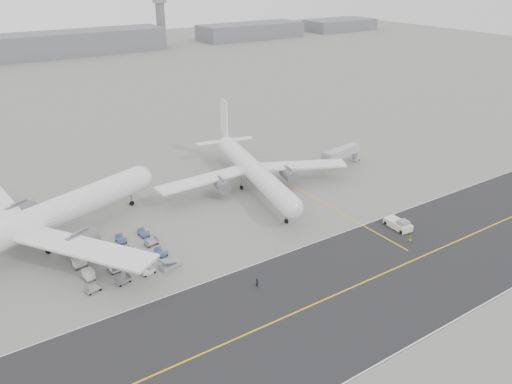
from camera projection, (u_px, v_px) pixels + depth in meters
ground at (242, 262)px, 96.36m from camera, size 700.00×700.00×0.00m
taxiway at (322, 301)px, 85.24m from camera, size 220.00×59.00×0.03m
horizon_buildings at (61, 56)px, 308.44m from camera, size 520.00×28.00×28.00m
control_tower at (161, 21)px, 340.40m from camera, size 7.00×7.00×31.25m
airliner_a at (35, 221)px, 98.70m from camera, size 57.74×56.72×20.82m
airliner_b at (253, 170)px, 125.66m from camera, size 49.66×50.70×17.69m
pushback_tug at (399, 224)px, 108.15m from camera, size 3.32×8.14×2.31m
jet_bridge at (342, 153)px, 139.95m from camera, size 14.81×5.03×5.52m
gse_cluster at (122, 261)px, 96.52m from camera, size 24.57×23.86×2.01m
stray_dolly at (287, 209)px, 117.02m from camera, size 1.58×2.49×1.50m
ground_crew_a at (257, 283)px, 88.45m from camera, size 0.74×0.55×1.83m
ground_crew_b at (410, 240)px, 102.34m from camera, size 1.02×0.93×1.69m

